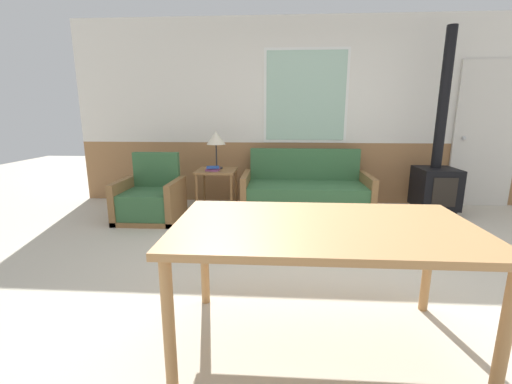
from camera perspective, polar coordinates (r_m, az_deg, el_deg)
The scene contains 10 objects.
ground_plane at distance 3.00m, azimuth 14.08°, elevation -14.23°, with size 16.00×16.00×0.00m, color beige.
wall_back at distance 5.28m, azimuth 9.75°, elevation 12.90°, with size 7.20×0.09×2.70m.
couch at distance 4.85m, azimuth 8.22°, elevation -0.28°, with size 1.75×0.81×0.85m.
armchair at distance 4.64m, azimuth -17.13°, elevation -1.36°, with size 0.77×0.72×0.84m.
side_table at distance 4.80m, azimuth -6.57°, elevation 2.51°, with size 0.53×0.53×0.59m.
table_lamp at distance 4.83m, azimuth -6.69°, elevation 8.75°, with size 0.26×0.26×0.53m.
book_stack at distance 4.69m, azimuth -7.21°, elevation 3.89°, with size 0.19×0.18×0.06m.
dining_table at distance 1.97m, azimuth 11.17°, elevation -7.27°, with size 1.67×0.93×0.75m.
wood_stove at distance 5.19m, azimuth 27.88°, elevation 2.80°, with size 0.50×0.55×2.42m.
entry_door at distance 6.01m, azimuth 33.91°, elevation 7.86°, with size 0.90×0.09×2.09m.
Camera 1 is at (-0.54, -2.63, 1.36)m, focal length 24.00 mm.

